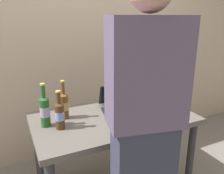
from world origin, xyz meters
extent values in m
cube|color=#56514C|center=(0.00, 0.00, 0.70)|extent=(1.29, 0.75, 0.04)
cylinder|color=#2D2D30|center=(0.59, -0.31, 0.34)|extent=(0.06, 0.06, 0.68)
cylinder|color=#2D2D30|center=(-0.59, 0.31, 0.34)|extent=(0.06, 0.06, 0.68)
cylinder|color=#2D2D30|center=(0.59, 0.31, 0.34)|extent=(0.06, 0.06, 0.68)
cube|color=black|center=(0.12, 0.05, 0.73)|extent=(0.39, 0.28, 0.01)
cube|color=#232326|center=(0.12, 0.03, 0.74)|extent=(0.32, 0.18, 0.00)
cube|color=black|center=(0.15, 0.20, 0.84)|extent=(0.37, 0.16, 0.20)
cube|color=black|center=(0.15, 0.19, 0.84)|extent=(0.34, 0.15, 0.18)
cylinder|color=#1E5123|center=(-0.53, 0.05, 0.83)|extent=(0.07, 0.07, 0.21)
cone|color=#1E5123|center=(-0.53, 0.05, 0.95)|extent=(0.07, 0.07, 0.02)
cylinder|color=#1E5123|center=(-0.53, 0.05, 1.00)|extent=(0.03, 0.03, 0.08)
cylinder|color=#BFB74C|center=(-0.53, 0.05, 1.05)|extent=(0.04, 0.04, 0.01)
cylinder|color=#9691AE|center=(-0.53, 0.05, 0.84)|extent=(0.07, 0.07, 0.07)
cylinder|color=brown|center=(-0.37, 0.13, 0.82)|extent=(0.07, 0.07, 0.19)
cone|color=brown|center=(-0.37, 0.13, 0.93)|extent=(0.07, 0.07, 0.02)
cylinder|color=brown|center=(-0.37, 0.13, 0.99)|extent=(0.03, 0.03, 0.09)
cylinder|color=#BFB74C|center=(-0.37, 0.13, 1.04)|extent=(0.03, 0.03, 0.01)
cylinder|color=tan|center=(-0.37, 0.13, 0.83)|extent=(0.07, 0.07, 0.07)
cylinder|color=#472B14|center=(-0.44, -0.03, 0.82)|extent=(0.07, 0.07, 0.18)
cone|color=#472B14|center=(-0.44, -0.03, 0.92)|extent=(0.07, 0.07, 0.02)
cylinder|color=#472B14|center=(-0.44, -0.03, 0.97)|extent=(0.03, 0.03, 0.07)
cylinder|color=#BFB74C|center=(-0.44, -0.03, 1.01)|extent=(0.03, 0.03, 0.01)
cylinder|color=#7588CD|center=(-0.44, -0.03, 0.83)|extent=(0.07, 0.07, 0.06)
cube|color=#594C6B|center=(-0.12, -0.63, 1.24)|extent=(0.43, 0.29, 0.56)
cylinder|color=#BF4C33|center=(0.40, -0.08, 0.77)|extent=(0.09, 0.09, 0.08)
torus|color=#BF4C33|center=(0.45, -0.08, 0.77)|extent=(0.06, 0.01, 0.06)
cube|color=tan|center=(0.00, 0.83, 1.30)|extent=(6.00, 0.10, 2.60)
camera|label=1|loc=(-0.75, -1.55, 1.51)|focal=36.51mm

